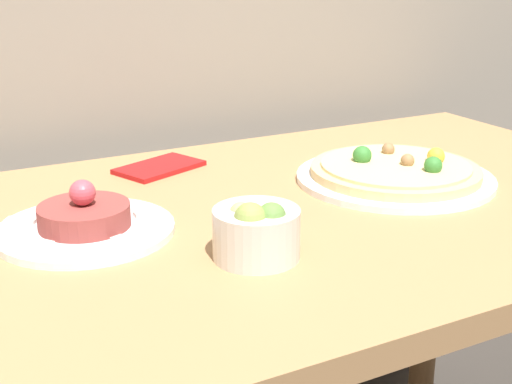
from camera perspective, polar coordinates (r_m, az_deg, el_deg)
The scene contains 5 objects.
dining_table at distance 1.03m, azimuth -0.36°, elevation -6.82°, with size 1.37×0.73×0.73m.
pizza_plate at distance 1.14m, azimuth 11.09°, elevation 1.53°, with size 0.31×0.31×0.05m.
tartare_plate at distance 0.94m, azimuth -13.53°, elevation -2.39°, with size 0.23×0.23×0.07m.
small_bowl at distance 0.83m, azimuth 0.02°, elevation -3.17°, with size 0.10×0.10×0.08m.
napkin at distance 1.19m, azimuth -7.74°, elevation 1.97°, with size 0.16×0.13×0.01m.
Camera 1 is at (-0.43, -0.45, 1.07)m, focal length 50.00 mm.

